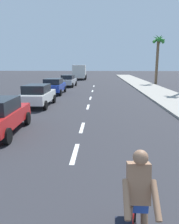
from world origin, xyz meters
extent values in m
plane|color=#2D2D33|center=(0.00, 20.00, 0.00)|extent=(160.00, 160.00, 0.00)
cube|color=#9E998E|center=(6.99, 22.00, 0.07)|extent=(3.60, 80.00, 0.14)
cube|color=white|center=(0.00, 8.10, 0.00)|extent=(0.16, 1.80, 0.01)
cube|color=white|center=(0.00, 11.25, 0.00)|extent=(0.16, 1.80, 0.01)
cube|color=white|center=(0.00, 16.48, 0.00)|extent=(0.16, 1.80, 0.01)
cube|color=white|center=(0.00, 20.63, 0.00)|extent=(0.16, 1.80, 0.01)
cube|color=white|center=(0.00, 26.01, 0.00)|extent=(0.16, 1.80, 0.01)
cube|color=white|center=(0.00, 31.63, 0.00)|extent=(0.16, 1.80, 0.01)
cylinder|color=red|center=(1.42, 4.48, 0.33)|extent=(0.05, 0.66, 0.66)
cylinder|color=black|center=(1.42, 4.16, 0.75)|extent=(0.03, 0.03, 0.48)
cube|color=#9E7051|center=(1.42, 4.03, 1.28)|extent=(0.34, 0.32, 0.63)
sphere|color=#9E7051|center=(1.42, 3.97, 1.71)|extent=(0.22, 0.22, 0.22)
cube|color=#2D51B7|center=(1.42, 4.08, 0.95)|extent=(0.32, 0.22, 0.28)
cylinder|color=#9E7051|center=(1.54, 4.03, 0.63)|extent=(0.11, 0.32, 0.62)
cylinder|color=#9E7051|center=(1.30, 4.03, 0.63)|extent=(0.11, 0.20, 0.63)
cylinder|color=#9E7051|center=(1.62, 3.77, 1.18)|extent=(0.09, 0.49, 0.41)
cylinder|color=#9E7051|center=(1.22, 3.77, 1.18)|extent=(0.09, 0.49, 0.41)
cylinder|color=black|center=(-2.79, 11.66, 0.32)|extent=(0.21, 0.65, 0.64)
cylinder|color=black|center=(-2.65, 8.87, 0.32)|extent=(0.21, 0.65, 0.64)
cube|color=white|center=(-3.64, 16.68, 0.69)|extent=(1.76, 4.18, 0.64)
cube|color=black|center=(-3.64, 16.47, 1.29)|extent=(1.55, 2.17, 0.56)
cylinder|color=black|center=(-4.51, 18.10, 0.32)|extent=(0.18, 0.64, 0.64)
cylinder|color=black|center=(-2.76, 18.10, 0.32)|extent=(0.18, 0.64, 0.64)
cylinder|color=black|center=(-4.52, 15.26, 0.32)|extent=(0.18, 0.64, 0.64)
cylinder|color=black|center=(-2.76, 15.26, 0.32)|extent=(0.18, 0.64, 0.64)
cube|color=#1E389E|center=(-3.84, 23.38, 0.69)|extent=(1.82, 4.30, 0.64)
cube|color=black|center=(-3.84, 23.17, 1.29)|extent=(1.60, 2.24, 0.56)
cylinder|color=black|center=(-4.75, 24.84, 0.32)|extent=(0.18, 0.64, 0.64)
cylinder|color=black|center=(-2.94, 24.85, 0.32)|extent=(0.18, 0.64, 0.64)
cylinder|color=black|center=(-4.74, 21.92, 0.32)|extent=(0.18, 0.64, 0.64)
cylinder|color=black|center=(-2.93, 21.93, 0.32)|extent=(0.18, 0.64, 0.64)
cube|color=#B7BABF|center=(-3.44, 30.84, 0.69)|extent=(1.88, 4.03, 0.64)
cube|color=black|center=(-3.45, 30.64, 1.29)|extent=(1.57, 2.13, 0.56)
cylinder|color=black|center=(-4.19, 32.22, 0.32)|extent=(0.22, 0.65, 0.64)
cylinder|color=black|center=(-2.54, 32.13, 0.32)|extent=(0.22, 0.65, 0.64)
cylinder|color=black|center=(-4.35, 29.55, 0.32)|extent=(0.22, 0.65, 0.64)
cylinder|color=black|center=(-2.69, 29.45, 0.32)|extent=(0.22, 0.65, 0.64)
cube|color=beige|center=(-3.29, 47.33, 1.20)|extent=(2.48, 2.42, 1.40)
cube|color=silver|center=(-3.19, 44.34, 1.65)|extent=(2.54, 4.24, 2.30)
cylinder|color=black|center=(-4.49, 47.16, 0.45)|extent=(0.31, 0.91, 0.90)
cylinder|color=black|center=(-2.09, 47.24, 0.45)|extent=(0.31, 0.91, 0.90)
cylinder|color=black|center=(-4.35, 43.26, 0.45)|extent=(0.31, 0.91, 0.90)
cylinder|color=black|center=(-1.96, 43.34, 0.45)|extent=(0.31, 0.91, 0.90)
cylinder|color=brown|center=(9.33, 35.27, 3.38)|extent=(0.40, 0.40, 6.75)
cone|color=#2D8433|center=(9.57, 35.25, 6.60)|extent=(0.51, 1.68, 1.33)
cone|color=#2D8433|center=(9.43, 35.49, 6.60)|extent=(1.58, 1.11, 1.11)
cone|color=#2D8433|center=(9.22, 35.50, 6.60)|extent=(1.60, 1.04, 1.41)
cone|color=#2D8433|center=(9.08, 35.23, 6.60)|extent=(0.58, 1.75, 0.99)
cone|color=#2D8433|center=(9.23, 35.03, 6.60)|extent=(1.83, 1.21, 1.14)
cone|color=#2D8433|center=(9.43, 35.04, 6.60)|extent=(1.80, 1.21, 1.46)
camera|label=1|loc=(0.84, 1.03, 3.00)|focal=35.46mm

